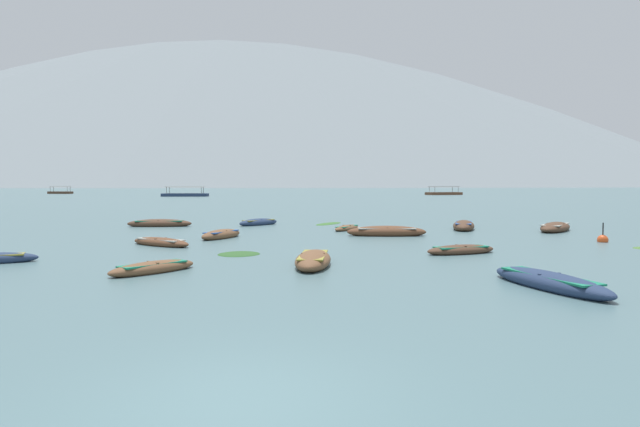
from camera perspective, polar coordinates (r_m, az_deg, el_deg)
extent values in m
plane|color=slate|center=(1506.85, -1.47, 2.95)|extent=(6000.00, 6000.00, 0.00)
cone|color=#4C5B56|center=(1776.31, -28.64, 6.91)|extent=(1039.40, 1039.40, 267.31)
cone|color=slate|center=(1641.11, -7.15, 12.53)|extent=(2351.02, 2351.02, 546.92)
cone|color=slate|center=(1550.08, 13.73, 6.92)|extent=(539.33, 539.33, 218.77)
ellipsoid|color=#4C3323|center=(34.64, 14.98, -1.29)|extent=(2.45, 4.27, 0.71)
cube|color=#28519E|center=(34.62, 14.98, -0.94)|extent=(1.76, 3.08, 0.05)
cube|color=#4C3323|center=(34.62, 14.98, -0.85)|extent=(0.86, 0.34, 0.04)
ellipsoid|color=navy|center=(15.80, 23.10, -6.69)|extent=(2.24, 4.40, 0.56)
cube|color=#197A56|center=(15.77, 23.12, -6.09)|extent=(1.62, 3.17, 0.05)
cube|color=navy|center=(15.76, 23.12, -5.91)|extent=(0.69, 0.28, 0.04)
ellipsoid|color=brown|center=(28.48, -10.42, -2.24)|extent=(2.23, 3.35, 0.57)
cube|color=#28519E|center=(28.46, -10.42, -1.89)|extent=(1.61, 2.41, 0.05)
cube|color=brown|center=(28.46, -10.42, -1.79)|extent=(0.65, 0.35, 0.04)
ellipsoid|color=brown|center=(25.67, -16.51, -2.96)|extent=(3.46, 2.87, 0.46)
cube|color=#B7B2A3|center=(25.66, -16.52, -2.66)|extent=(2.49, 2.06, 0.05)
cube|color=brown|center=(25.66, -16.52, -2.55)|extent=(0.44, 0.57, 0.04)
ellipsoid|color=#4C3323|center=(37.42, -16.63, -1.04)|extent=(4.28, 1.37, 0.61)
cube|color=#197A56|center=(37.41, -16.63, -0.76)|extent=(3.08, 0.99, 0.05)
cube|color=#4C3323|center=(37.41, -16.64, -0.68)|extent=(0.12, 0.81, 0.04)
ellipsoid|color=brown|center=(18.50, -0.74, -4.99)|extent=(1.55, 3.80, 0.62)
cube|color=olive|center=(18.48, -0.74, -4.42)|extent=(1.12, 2.73, 0.05)
cube|color=brown|center=(18.47, -0.74, -4.27)|extent=(0.81, 0.16, 0.04)
ellipsoid|color=#4C3323|center=(22.52, 14.70, -3.78)|extent=(3.28, 2.01, 0.45)
cube|color=#197A56|center=(22.50, 14.71, -3.44)|extent=(2.36, 1.45, 0.05)
cube|color=#4C3323|center=(22.50, 14.71, -3.31)|extent=(0.31, 0.66, 0.04)
ellipsoid|color=brown|center=(33.07, 2.87, -1.56)|extent=(2.15, 3.06, 0.39)
cube|color=#197A56|center=(33.06, 2.87, -1.36)|extent=(1.55, 2.20, 0.05)
cube|color=brown|center=(33.05, 2.87, -1.27)|extent=(0.52, 0.33, 0.04)
ellipsoid|color=navy|center=(37.34, -6.53, -0.96)|extent=(3.01, 3.16, 0.57)
cube|color=olive|center=(37.33, -6.53, -0.70)|extent=(2.16, 2.27, 0.05)
cube|color=navy|center=(37.33, -6.53, -0.63)|extent=(0.56, 0.52, 0.04)
ellipsoid|color=brown|center=(29.57, 7.06, -1.95)|extent=(4.37, 1.49, 0.68)
cube|color=#B7B2A3|center=(29.55, 7.06, -1.56)|extent=(3.15, 1.07, 0.05)
cube|color=brown|center=(29.55, 7.06, -1.46)|extent=(0.12, 0.90, 0.04)
ellipsoid|color=#4C3323|center=(35.28, 23.65, -1.38)|extent=(3.77, 4.37, 0.67)
cube|color=#B7B2A3|center=(35.26, 23.66, -1.06)|extent=(2.71, 3.14, 0.05)
cube|color=#4C3323|center=(35.26, 23.66, -0.97)|extent=(0.81, 0.64, 0.04)
ellipsoid|color=brown|center=(17.92, -17.28, -5.55)|extent=(2.65, 2.86, 0.45)
cube|color=#197A56|center=(17.90, -17.28, -5.13)|extent=(1.91, 2.06, 0.05)
cube|color=brown|center=(17.90, -17.29, -4.97)|extent=(0.49, 0.45, 0.04)
cube|color=brown|center=(152.42, 12.97, 2.04)|extent=(10.65, 6.81, 0.90)
cylinder|color=#4C4742|center=(155.71, 13.85, 2.46)|extent=(0.10, 0.10, 1.80)
cylinder|color=#4C4742|center=(153.55, 14.43, 2.45)|extent=(0.10, 0.10, 1.80)
cylinder|color=#4C4742|center=(151.37, 11.50, 2.48)|extent=(0.10, 0.10, 1.80)
cylinder|color=#4C4742|center=(149.15, 12.07, 2.46)|extent=(0.10, 0.10, 1.80)
cube|color=#9E998E|center=(152.40, 12.98, 2.80)|extent=(8.94, 5.72, 0.12)
cube|color=navy|center=(132.69, -14.08, 1.89)|extent=(10.83, 4.39, 0.90)
cylinder|color=#4C4742|center=(131.99, -15.95, 2.34)|extent=(0.10, 0.10, 1.80)
cylinder|color=#4C4742|center=(134.97, -15.67, 2.36)|extent=(0.10, 0.10, 1.80)
cylinder|color=#4C4742|center=(130.47, -12.46, 2.38)|extent=(0.10, 0.10, 1.80)
cylinder|color=#4C4742|center=(133.49, -12.25, 2.40)|extent=(0.10, 0.10, 1.80)
cube|color=beige|center=(132.66, -14.09, 2.76)|extent=(9.10, 3.69, 0.12)
cube|color=#4C3323|center=(184.41, -25.80, 1.98)|extent=(7.47, 3.07, 0.90)
cylinder|color=#4C4742|center=(185.15, -26.67, 2.31)|extent=(0.10, 0.10, 1.80)
cylinder|color=#4C4742|center=(186.56, -26.40, 2.32)|extent=(0.10, 0.10, 1.80)
cylinder|color=#4C4742|center=(182.26, -25.20, 2.34)|extent=(0.10, 0.10, 1.80)
cylinder|color=#4C4742|center=(183.69, -24.94, 2.34)|extent=(0.10, 0.10, 1.80)
cube|color=beige|center=(184.39, -25.81, 2.61)|extent=(6.27, 2.58, 0.12)
sphere|color=#DB4C1E|center=(29.48, 27.76, -2.50)|extent=(0.50, 0.50, 0.50)
cylinder|color=black|center=(29.44, 27.78, -1.68)|extent=(0.06, 0.06, 0.84)
ellipsoid|color=#38662D|center=(38.20, 0.92, -1.11)|extent=(2.61, 3.62, 0.14)
ellipsoid|color=#2D5628|center=(21.81, -8.58, -4.29)|extent=(2.28, 2.34, 0.14)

